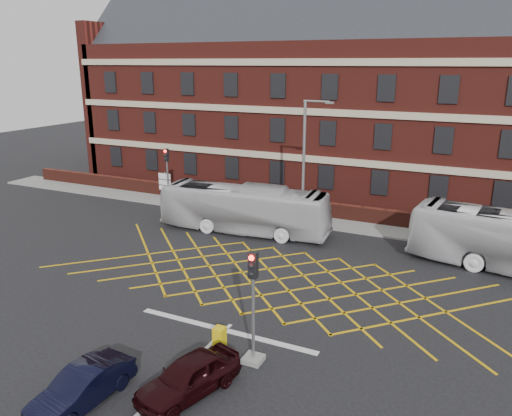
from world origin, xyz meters
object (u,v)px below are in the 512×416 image
at_px(car_navy, 82,387).
at_px(traffic_light_far, 168,182).
at_px(direction_signs, 165,183).
at_px(bus_left, 244,209).
at_px(car_maroon, 189,376).
at_px(street_lamp, 304,190).
at_px(traffic_light_near, 253,318).
at_px(utility_cabinet, 219,337).

relative_size(car_navy, traffic_light_far, 0.86).
bearing_deg(direction_signs, traffic_light_far, -44.51).
relative_size(bus_left, traffic_light_far, 2.56).
distance_m(car_maroon, direction_signs, 24.63).
distance_m(bus_left, street_lamp, 3.97).
distance_m(car_navy, traffic_light_near, 6.01).
height_order(traffic_light_near, direction_signs, traffic_light_near).
distance_m(car_navy, direction_signs, 24.69).
height_order(car_maroon, traffic_light_far, traffic_light_far).
bearing_deg(traffic_light_far, street_lamp, -9.63).
xyz_separation_m(car_navy, traffic_light_near, (3.90, 4.43, 1.16)).
height_order(car_maroon, direction_signs, direction_signs).
distance_m(traffic_light_far, street_lamp, 11.91).
bearing_deg(bus_left, car_navy, -174.82).
bearing_deg(bus_left, car_maroon, -164.07).
bearing_deg(utility_cabinet, car_maroon, -80.76).
xyz_separation_m(bus_left, street_lamp, (3.49, 1.37, 1.30)).
height_order(car_navy, traffic_light_near, traffic_light_near).
bearing_deg(traffic_light_far, car_maroon, -53.42).
xyz_separation_m(traffic_light_near, direction_signs, (-15.95, 17.11, -0.39)).
bearing_deg(car_maroon, traffic_light_far, 144.11).
xyz_separation_m(car_maroon, utility_cabinet, (-0.46, 2.86, -0.23)).
height_order(traffic_light_far, street_lamp, street_lamp).
xyz_separation_m(direction_signs, utility_cabinet, (14.37, -16.79, -0.96)).
relative_size(traffic_light_far, direction_signs, 1.94).
bearing_deg(street_lamp, car_maroon, -82.52).
xyz_separation_m(bus_left, traffic_light_near, (6.81, -12.83, 0.24)).
height_order(bus_left, car_maroon, bus_left).
bearing_deg(traffic_light_near, utility_cabinet, 168.77).
distance_m(bus_left, direction_signs, 10.10).
distance_m(bus_left, car_maroon, 16.41).
bearing_deg(street_lamp, utility_cabinet, -82.89).
bearing_deg(traffic_light_far, car_navy, -61.67).
xyz_separation_m(traffic_light_far, street_lamp, (11.70, -1.99, 1.06)).
xyz_separation_m(car_navy, street_lamp, (0.59, 18.63, 2.22)).
relative_size(traffic_light_near, direction_signs, 1.94).
bearing_deg(traffic_light_near, traffic_light_far, 132.85).
bearing_deg(traffic_light_far, traffic_light_near, -47.15).
distance_m(traffic_light_far, utility_cabinet, 20.84).
relative_size(car_navy, street_lamp, 0.44).
distance_m(traffic_light_near, utility_cabinet, 2.10).
xyz_separation_m(car_navy, car_maroon, (2.78, 1.88, 0.03)).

